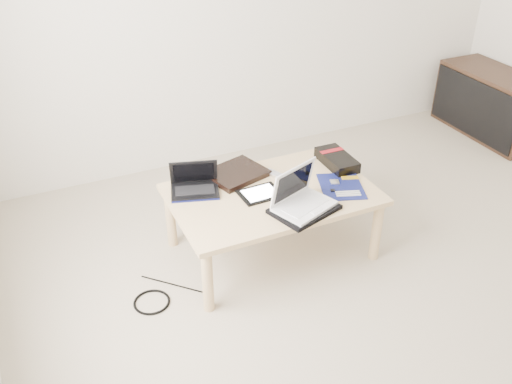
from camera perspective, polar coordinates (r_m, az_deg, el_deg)
name	(u,v)px	position (r m, az deg, el deg)	size (l,w,h in m)	color
ground	(428,310)	(3.08, 16.78, -11.25)	(4.00, 4.00, 0.00)	#B2A890
coffee_table	(272,200)	(3.13, 1.64, -0.77)	(1.10, 0.70, 0.40)	tan
media_cabinet	(492,104)	(4.93, 22.54, 8.13)	(0.41, 0.90, 0.50)	#3A2518
book	(236,173)	(3.25, -1.99, 1.87)	(0.37, 0.34, 0.03)	black
netbook	(195,185)	(3.11, -6.17, 0.71)	(0.30, 0.25, 0.18)	black
tablet	(260,194)	(3.08, 0.42, -0.17)	(0.23, 0.17, 0.01)	black
remote	(280,177)	(3.23, 2.44, 1.52)	(0.13, 0.22, 0.02)	silver
neoprene_sleeve	(304,209)	(2.95, 4.84, -1.72)	(0.33, 0.24, 0.02)	black
white_laptop	(301,198)	(2.94, 4.49, -0.61)	(0.35, 0.30, 0.22)	white
motherboard	(341,186)	(3.18, 8.54, 0.58)	(0.31, 0.35, 0.01)	#0C134D
gpu_box	(337,160)	(3.38, 8.09, 3.20)	(0.15, 0.29, 0.06)	black
cable_coil	(250,195)	(3.06, -0.59, -0.35)	(0.09, 0.09, 0.01)	black
floor_cable_coil	(152,302)	(3.04, -10.39, -10.77)	(0.19, 0.19, 0.01)	black
floor_cable_trail	(173,284)	(3.13, -8.29, -9.13)	(0.01, 0.01, 0.38)	black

